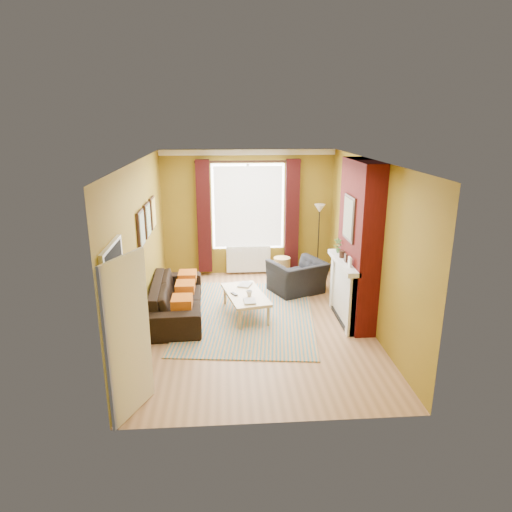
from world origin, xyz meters
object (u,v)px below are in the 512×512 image
at_px(wicker_stool, 282,268).
at_px(floor_lamp, 319,220).
at_px(coffee_table, 245,296).
at_px(sofa, 177,298).
at_px(armchair, 297,277).

bearing_deg(wicker_stool, floor_lamp, 4.18).
bearing_deg(floor_lamp, coffee_table, -130.25).
relative_size(sofa, coffee_table, 1.63).
xyz_separation_m(sofa, coffee_table, (1.24, -0.08, 0.05)).
height_order(sofa, armchair, armchair).
distance_m(sofa, coffee_table, 1.24).
distance_m(coffee_table, wicker_stool, 2.20).
height_order(armchair, wicker_stool, armchair).
xyz_separation_m(coffee_table, floor_lamp, (1.73, 2.05, 0.92)).
relative_size(sofa, floor_lamp, 1.36).
xyz_separation_m(coffee_table, wicker_stool, (0.92, 1.99, -0.14)).
xyz_separation_m(sofa, floor_lamp, (2.97, 1.97, 0.97)).
bearing_deg(floor_lamp, wicker_stool, -175.82).
relative_size(sofa, armchair, 2.18).
bearing_deg(coffee_table, sofa, 163.88).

